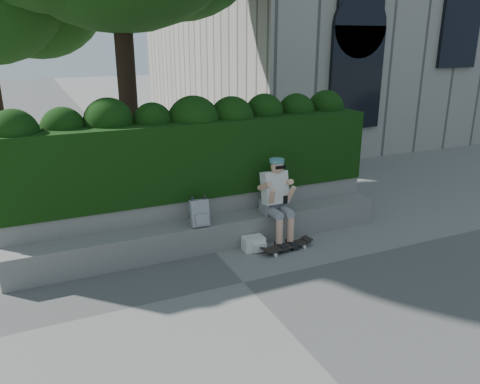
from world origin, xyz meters
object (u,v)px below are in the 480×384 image
person (276,197)px  backpack_ground (253,243)px  skateboard (287,246)px  backpack_plaid (200,213)px

person → backpack_ground: person is taller
skateboard → backpack_plaid: size_ratio=2.04×
backpack_plaid → backpack_ground: size_ratio=1.21×
skateboard → backpack_plaid: backpack_plaid is taller
person → backpack_ground: bearing=-160.3°
backpack_plaid → backpack_ground: 0.99m
person → backpack_plaid: size_ratio=3.41×
skateboard → person: bearing=80.0°
person → backpack_ground: (-0.49, -0.18, -0.64)m
person → skateboard: bearing=-92.6°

